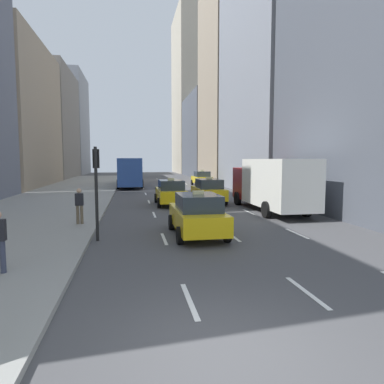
# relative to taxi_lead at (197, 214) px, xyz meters

# --- Properties ---
(ground_plane) EXTENTS (160.00, 160.00, 0.00)m
(ground_plane) POSITION_rel_taxi_lead_xyz_m (-1.20, -8.36, -0.88)
(ground_plane) COLOR #474749
(sidewalk_left) EXTENTS (8.00, 66.00, 0.15)m
(sidewalk_left) POSITION_rel_taxi_lead_xyz_m (-8.20, 18.64, -0.81)
(sidewalk_left) COLOR gray
(sidewalk_left) RESTS_ON ground
(lane_markings) EXTENTS (5.72, 56.00, 0.01)m
(lane_markings) POSITION_rel_taxi_lead_xyz_m (1.40, 14.64, -0.87)
(lane_markings) COLOR white
(lane_markings) RESTS_ON ground
(building_row_left) EXTENTS (6.00, 80.09, 21.23)m
(building_row_left) POSITION_rel_taxi_lead_xyz_m (-15.20, 31.14, 8.58)
(building_row_left) COLOR gray
(building_row_left) RESTS_ON ground
(building_row_right) EXTENTS (6.00, 82.76, 36.63)m
(building_row_right) POSITION_rel_taxi_lead_xyz_m (10.80, 37.83, 12.90)
(building_row_right) COLOR #4C515B
(building_row_right) RESTS_ON ground
(taxi_lead) EXTENTS (2.02, 4.40, 1.87)m
(taxi_lead) POSITION_rel_taxi_lead_xyz_m (0.00, 0.00, 0.00)
(taxi_lead) COLOR yellow
(taxi_lead) RESTS_ON ground
(taxi_second) EXTENTS (2.02, 4.40, 1.87)m
(taxi_second) POSITION_rel_taxi_lead_xyz_m (5.60, 26.38, 0.00)
(taxi_second) COLOR yellow
(taxi_second) RESTS_ON ground
(taxi_third) EXTENTS (2.02, 4.40, 1.87)m
(taxi_third) POSITION_rel_taxi_lead_xyz_m (0.00, 9.63, 0.00)
(taxi_third) COLOR yellow
(taxi_third) RESTS_ON ground
(taxi_fourth) EXTENTS (2.02, 4.40, 1.87)m
(taxi_fourth) POSITION_rel_taxi_lead_xyz_m (2.80, 10.32, 0.00)
(taxi_fourth) COLOR yellow
(taxi_fourth) RESTS_ON ground
(city_bus) EXTENTS (2.80, 11.61, 3.25)m
(city_bus) POSITION_rel_taxi_lead_xyz_m (-2.81, 26.86, 0.91)
(city_bus) COLOR #2D519E
(city_bus) RESTS_ON ground
(box_truck) EXTENTS (2.58, 8.40, 3.15)m
(box_truck) POSITION_rel_taxi_lead_xyz_m (5.60, 5.71, 0.83)
(box_truck) COLOR maroon
(box_truck) RESTS_ON ground
(pedestrian_mid_block) EXTENTS (0.36, 0.22, 1.65)m
(pedestrian_mid_block) POSITION_rel_taxi_lead_xyz_m (-5.01, 2.70, 0.19)
(pedestrian_mid_block) COLOR brown
(pedestrian_mid_block) RESTS_ON sidewalk_left
(traffic_light_pole) EXTENTS (0.24, 0.42, 3.60)m
(traffic_light_pole) POSITION_rel_taxi_lead_xyz_m (-3.95, -0.12, 1.53)
(traffic_light_pole) COLOR black
(traffic_light_pole) RESTS_ON ground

